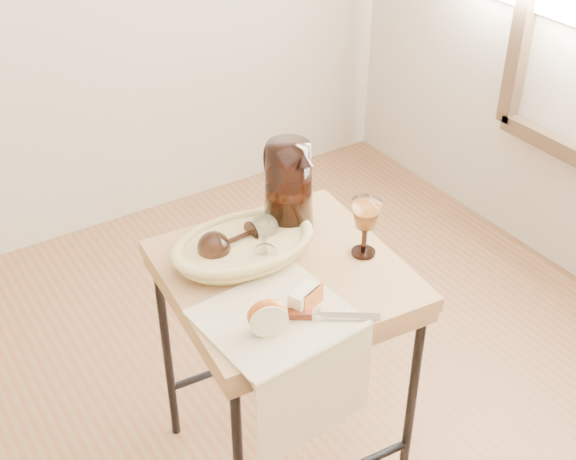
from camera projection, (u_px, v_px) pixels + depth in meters
side_table at (284, 372)px, 1.97m from camera, size 0.58×0.58×0.68m
tea_towel at (276, 318)px, 1.63m from camera, size 0.32×0.30×0.01m
bread_basket at (244, 249)px, 1.80m from camera, size 0.32×0.23×0.05m
goblet_lying_a at (230, 241)px, 1.78m from camera, size 0.13×0.09×0.08m
goblet_lying_b at (264, 239)px, 1.80m from camera, size 0.12×0.14×0.07m
pitcher at (289, 188)px, 1.85m from camera, size 0.21×0.27×0.28m
wine_goblet at (365, 228)px, 1.79m from camera, size 0.09×0.09×0.15m
apple_half at (267, 315)px, 1.57m from camera, size 0.10×0.07×0.08m
apple_wedge at (304, 298)px, 1.64m from camera, size 0.08×0.06×0.05m
table_knife at (320, 314)px, 1.62m from camera, size 0.20×0.15×0.02m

